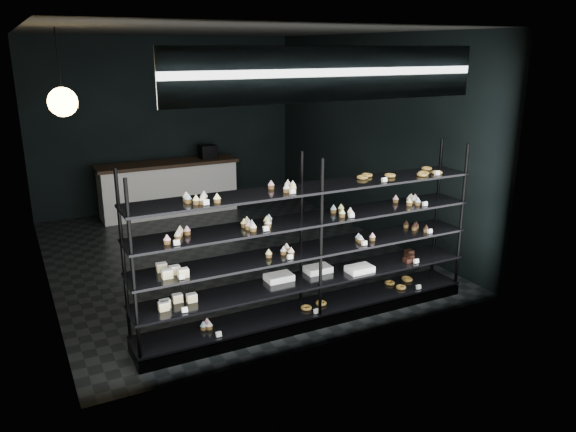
% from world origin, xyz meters
% --- Properties ---
extents(room, '(5.01, 6.01, 3.20)m').
position_xyz_m(room, '(0.00, 0.00, 1.60)').
color(room, black).
rests_on(room, ground).
extents(display_shelf, '(4.00, 0.50, 1.91)m').
position_xyz_m(display_shelf, '(0.04, -2.45, 0.63)').
color(display_shelf, black).
rests_on(display_shelf, room).
extents(signage, '(3.30, 0.05, 0.50)m').
position_xyz_m(signage, '(0.00, -2.93, 2.75)').
color(signage, '#0C163C').
rests_on(signage, room).
extents(pendant_lamp, '(0.30, 0.30, 0.88)m').
position_xyz_m(pendant_lamp, '(-2.20, -1.27, 2.45)').
color(pendant_lamp, black).
rests_on(pendant_lamp, room).
extents(service_counter, '(2.56, 0.65, 1.23)m').
position_xyz_m(service_counter, '(-0.16, 2.50, 0.50)').
color(service_counter, silver).
rests_on(service_counter, room).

